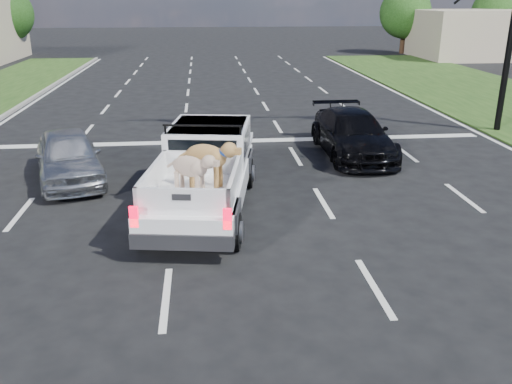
# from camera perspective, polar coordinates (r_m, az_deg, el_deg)

# --- Properties ---
(ground) EXTENTS (160.00, 160.00, 0.00)m
(ground) POSITION_cam_1_polar(r_m,az_deg,el_deg) (9.17, 1.70, -10.56)
(ground) COLOR black
(ground) RESTS_ON ground
(road_markings) EXTENTS (17.75, 60.00, 0.01)m
(road_markings) POSITION_cam_1_polar(r_m,az_deg,el_deg) (15.16, -1.46, 2.12)
(road_markings) COLOR silver
(road_markings) RESTS_ON ground
(building_right) EXTENTS (12.00, 7.00, 3.60)m
(building_right) POSITION_cam_1_polar(r_m,az_deg,el_deg) (47.85, 23.96, 14.95)
(building_right) COLOR tan
(building_right) RESTS_ON ground
(tree_far_c) EXTENTS (4.20, 4.20, 5.40)m
(tree_far_c) POSITION_cam_1_polar(r_m,az_deg,el_deg) (48.22, -24.88, 16.64)
(tree_far_c) COLOR #332114
(tree_far_c) RESTS_ON ground
(tree_far_d) EXTENTS (4.20, 4.20, 5.40)m
(tree_far_d) POSITION_cam_1_polar(r_m,az_deg,el_deg) (48.92, 15.44, 17.73)
(tree_far_d) COLOR #332114
(tree_far_d) RESTS_ON ground
(tree_far_e) EXTENTS (4.20, 4.20, 5.40)m
(tree_far_e) POSITION_cam_1_polar(r_m,az_deg,el_deg) (52.25, 24.04, 16.88)
(tree_far_e) COLOR #332114
(tree_far_e) RESTS_ON ground
(pickup_truck) EXTENTS (2.69, 5.52, 1.98)m
(pickup_truck) POSITION_cam_1_polar(r_m,az_deg,el_deg) (12.31, -5.47, 2.28)
(pickup_truck) COLOR black
(pickup_truck) RESTS_ON ground
(silver_sedan) EXTENTS (2.62, 4.21, 1.34)m
(silver_sedan) POSITION_cam_1_polar(r_m,az_deg,el_deg) (15.12, -19.14, 3.57)
(silver_sedan) COLOR #B1B4B9
(silver_sedan) RESTS_ON ground
(black_coupe) EXTENTS (1.92, 4.65, 1.34)m
(black_coupe) POSITION_cam_1_polar(r_m,az_deg,el_deg) (16.91, 10.12, 6.05)
(black_coupe) COLOR black
(black_coupe) RESTS_ON ground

